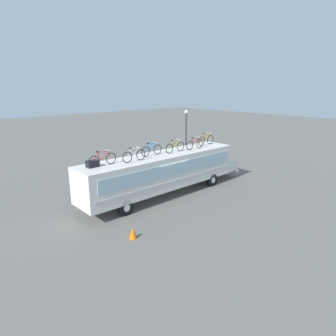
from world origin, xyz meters
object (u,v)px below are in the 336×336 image
Objects in this scene: rooftop_bicycle_2 at (134,155)px; traffic_cone at (133,233)px; street_lamp at (186,131)px; rooftop_bicycle_3 at (152,150)px; rooftop_bicycle_5 at (195,144)px; luggage_bag_1 at (93,164)px; rooftop_bicycle_4 at (175,147)px; bus at (164,170)px; rooftop_bicycle_6 at (206,140)px; rooftop_bicycle_1 at (103,159)px.

traffic_cone is at bearing -128.04° from rooftop_bicycle_2.
traffic_cone is 0.11× the size of street_lamp.
rooftop_bicycle_3 and rooftop_bicycle_5 have the same top height.
luggage_bag_1 is 5.99m from rooftop_bicycle_4.
rooftop_bicycle_2 reaches higher than rooftop_bicycle_3.
traffic_cone is (-0.06, -3.73, -2.75)m from luggage_bag_1.
traffic_cone is (-5.15, -3.48, -1.43)m from bus.
street_lamp is (12.01, 4.52, 0.10)m from luggage_bag_1.
rooftop_bicycle_2 is (2.44, -0.55, 0.19)m from luggage_bag_1.
luggage_bag_1 is 0.40× the size of rooftop_bicycle_3.
rooftop_bicycle_6 is at bearing 14.51° from rooftop_bicycle_5.
rooftop_bicycle_2 reaches higher than rooftop_bicycle_5.
bus is at bearing -145.39° from street_lamp.
traffic_cone is (-7.78, -3.20, -2.93)m from rooftop_bicycle_5.
rooftop_bicycle_1 is at bearing 176.73° from rooftop_bicycle_5.
rooftop_bicycle_5 is (2.63, -0.28, 1.50)m from bus.
rooftop_bicycle_6 reaches higher than rooftop_bicycle_1.
rooftop_bicycle_4 reaches higher than rooftop_bicycle_1.
rooftop_bicycle_6 is (5.27, -0.04, 0.02)m from rooftop_bicycle_3.
rooftop_bicycle_4 is at bearing -3.44° from luggage_bag_1.
luggage_bag_1 is at bearing 179.51° from rooftop_bicycle_6.
rooftop_bicycle_5 reaches higher than luggage_bag_1.
traffic_cone is at bearing -145.97° from bus.
rooftop_bicycle_1 is 7.16m from rooftop_bicycle_5.
rooftop_bicycle_1 is 1.05× the size of rooftop_bicycle_3.
rooftop_bicycle_4 is (1.78, -0.32, 0.00)m from rooftop_bicycle_3.
bus is 3.04m from rooftop_bicycle_5.
rooftop_bicycle_5 is at bearing -3.94° from luggage_bag_1.
rooftop_bicycle_6 is (9.46, -0.08, 0.20)m from luggage_bag_1.
street_lamp is (11.44, 4.64, -0.08)m from rooftop_bicycle_1.
traffic_cone is 14.89m from street_lamp.
rooftop_bicycle_5 is (1.75, -0.17, -0.00)m from rooftop_bicycle_4.
street_lamp is (7.82, 4.56, -0.08)m from rooftop_bicycle_3.
bus is 7.78× the size of rooftop_bicycle_4.
rooftop_bicycle_4 is at bearing 3.04° from rooftop_bicycle_2.
traffic_cone is at bearing -138.96° from rooftop_bicycle_3.
rooftop_bicycle_4 reaches higher than luggage_bag_1.
rooftop_bicycle_3 is 0.98× the size of rooftop_bicycle_6.
rooftop_bicycle_6 is at bearing 20.99° from traffic_cone.
rooftop_bicycle_1 is at bearing 167.23° from rooftop_bicycle_2.
rooftop_bicycle_1 is 1.04× the size of rooftop_bicycle_5.
rooftop_bicycle_6 is 0.33× the size of street_lamp.
rooftop_bicycle_4 is 7.76m from street_lamp.
rooftop_bicycle_2 is 1.83m from rooftop_bicycle_3.
rooftop_bicycle_2 reaches higher than rooftop_bicycle_4.
rooftop_bicycle_6 reaches higher than rooftop_bicycle_2.
bus is 7.77× the size of rooftop_bicycle_6.
rooftop_bicycle_2 is 5.00m from traffic_cone.
rooftop_bicycle_4 is at bearing 29.24° from traffic_cone.
rooftop_bicycle_1 is (0.57, -0.12, 0.18)m from luggage_bag_1.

